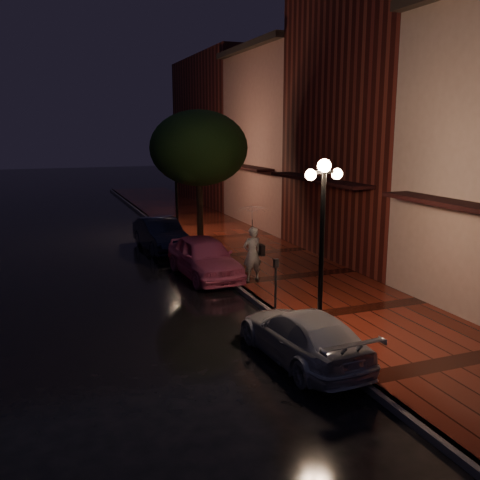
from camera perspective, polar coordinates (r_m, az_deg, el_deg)
name	(u,v)px	position (r m, az deg, el deg)	size (l,w,h in m)	color
ground	(235,287)	(17.82, -0.49, -5.00)	(120.00, 120.00, 0.00)	black
sidewalk	(296,278)	(18.67, 6.01, -4.04)	(4.50, 60.00, 0.15)	#43140C
curb	(235,284)	(17.80, -0.49, -4.77)	(0.25, 60.00, 0.15)	#595451
storefront_mid	(385,120)	(22.17, 15.17, 12.30)	(5.00, 8.00, 11.00)	#511914
storefront_far	(293,141)	(29.05, 5.64, 10.44)	(5.00, 8.00, 9.00)	#8C5951
storefront_extra	(229,131)	(38.25, -1.18, 11.55)	(5.00, 12.00, 10.00)	#511914
streetlamp_near	(322,237)	(12.92, 8.74, 0.30)	(0.96, 0.36, 4.31)	black
streetlamp_far	(176,183)	(25.90, -6.79, 6.05)	(0.96, 0.36, 4.31)	black
street_tree	(199,151)	(22.96, -4.37, 9.49)	(4.16, 4.16, 5.80)	black
pink_car	(204,257)	(18.84, -3.83, -1.81)	(1.71, 4.26, 1.45)	#D15680
navy_car	(161,234)	(23.24, -8.46, 0.60)	(1.46, 4.19, 1.38)	black
silver_car	(303,336)	(12.27, 6.69, -10.09)	(1.64, 4.04, 1.17)	#A3A4AB
woman_with_umbrella	(252,231)	(17.60, 1.33, 0.97)	(1.06, 1.08, 2.56)	silver
parking_meter	(276,279)	(15.07, 3.83, -4.12)	(0.14, 0.11, 1.44)	black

